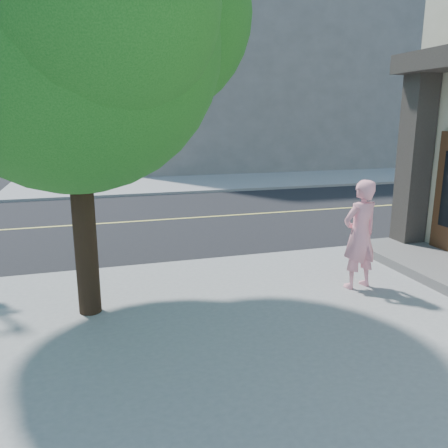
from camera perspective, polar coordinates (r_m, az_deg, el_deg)
name	(u,v)px	position (r m, az deg, el deg)	size (l,w,h in m)	color
sidewalk_ne	(247,161)	(32.47, 3.01, 8.08)	(29.00, 25.00, 0.12)	gray
filler_ne	(253,58)	(33.21, 3.73, 20.39)	(18.00, 16.00, 14.00)	slate
man_on_phone	(360,235)	(8.21, 16.95, -1.31)	(0.71, 0.47, 1.95)	pink
street_tree	(77,4)	(7.03, -18.28, 25.10)	(5.23, 4.75, 6.94)	black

